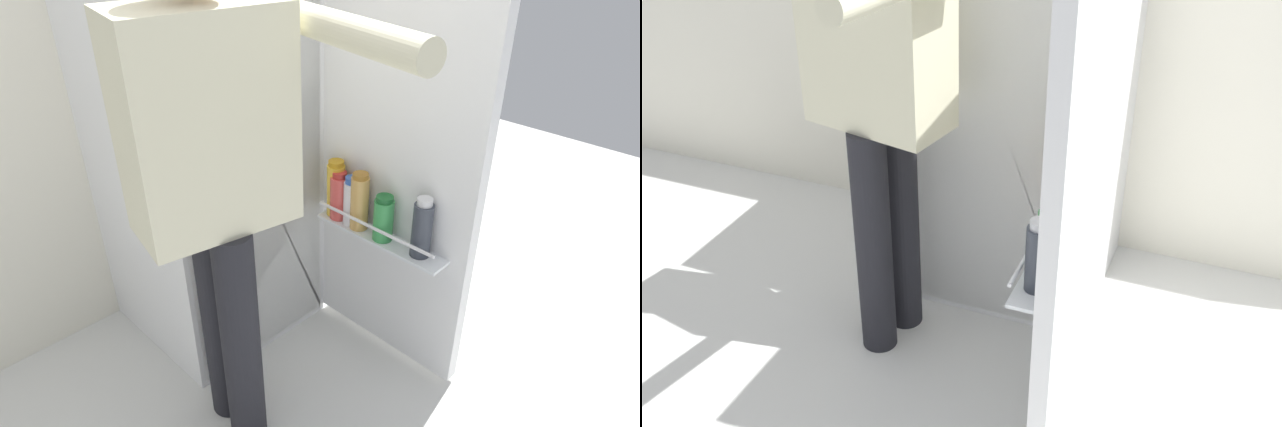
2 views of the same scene
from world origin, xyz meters
TOP-DOWN VIEW (x-y plane):
  - ground_plane at (0.00, 0.00)m, footprint 6.02×6.02m
  - kitchen_wall at (0.00, 0.93)m, footprint 4.40×0.10m
  - refrigerator at (0.03, 0.51)m, footprint 0.70×1.28m
  - person at (-0.30, 0.04)m, footprint 0.55×0.78m

SIDE VIEW (x-z plane):
  - ground_plane at x=0.00m, z-range 0.00..0.00m
  - refrigerator at x=0.03m, z-range 0.00..1.61m
  - person at x=-0.30m, z-range 0.16..1.80m
  - kitchen_wall at x=0.00m, z-range 0.00..2.43m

